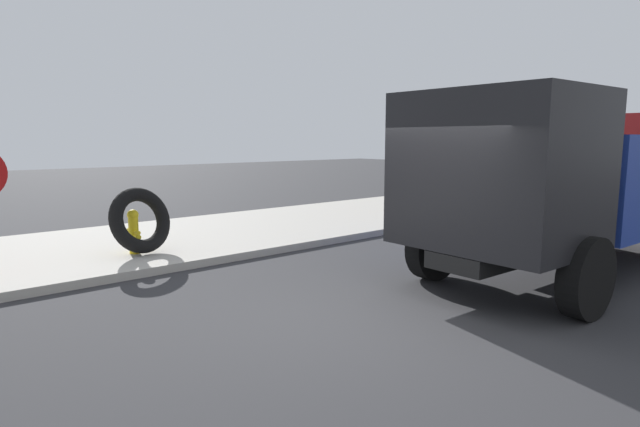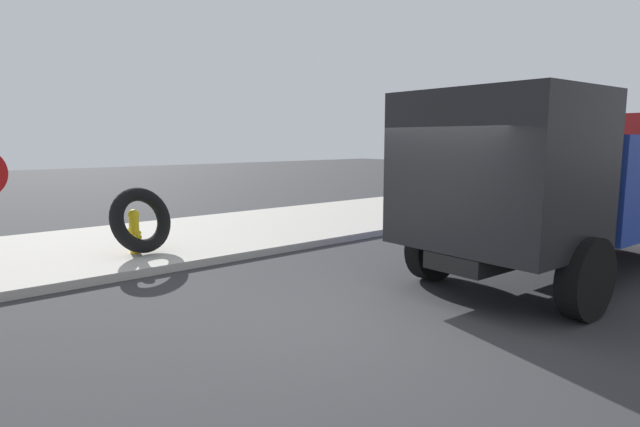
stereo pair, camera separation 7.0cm
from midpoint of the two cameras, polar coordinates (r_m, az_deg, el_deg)
name	(u,v)px [view 1 (the left image)]	position (r m, az deg, el deg)	size (l,w,h in m)	color
ground_plane	(364,324)	(6.78, 4.51, -12.00)	(80.00, 80.00, 0.00)	#2D2D30
sidewalk_curb	(154,242)	(12.08, -17.95, -3.00)	(36.00, 5.00, 0.15)	#ADA89E
fire_hydrant	(134,230)	(10.57, -19.98, -1.72)	(0.21, 0.48, 0.86)	yellow
loose_tire	(140,220)	(10.48, -19.32, -0.71)	(1.28, 1.28, 0.26)	black
dump_truck_blue	(573,182)	(9.85, 25.87, 3.15)	(7.08, 2.99, 3.00)	#1E3899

